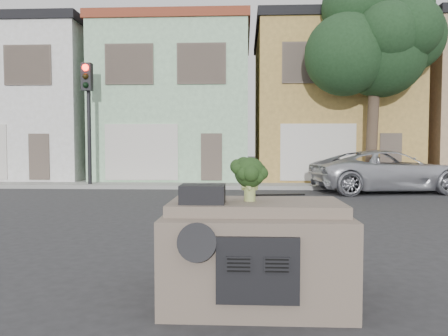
{
  "coord_description": "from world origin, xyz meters",
  "views": [
    {
      "loc": [
        -0.13,
        -8.04,
        1.75
      ],
      "look_at": [
        -0.53,
        0.5,
        1.3
      ],
      "focal_mm": 35.0,
      "sensor_mm": 36.0,
      "label": 1
    }
  ],
  "objects": [
    {
      "name": "traffic_signal",
      "position": [
        -6.5,
        9.5,
        2.55
      ],
      "size": [
        0.4,
        0.4,
        5.1
      ],
      "primitive_type": "cube",
      "color": "black",
      "rests_on": "ground"
    },
    {
      "name": "ground_plane",
      "position": [
        0.0,
        0.0,
        0.0
      ],
      "size": [
        120.0,
        120.0,
        0.0
      ],
      "primitive_type": "plane",
      "color": "#303033",
      "rests_on": "ground"
    },
    {
      "name": "instrument_hump",
      "position": [
        -0.58,
        -3.35,
        1.22
      ],
      "size": [
        0.48,
        0.38,
        0.2
      ],
      "primitive_type": "cube",
      "color": "black",
      "rests_on": "car_dashboard"
    },
    {
      "name": "broccoli",
      "position": [
        -0.07,
        -3.15,
        1.37
      ],
      "size": [
        0.57,
        0.57,
        0.51
      ],
      "primitive_type": "cube",
      "rotation": [
        0.0,
        0.0,
        4.17
      ],
      "color": "black",
      "rests_on": "car_dashboard"
    },
    {
      "name": "wiper_arm",
      "position": [
        0.28,
        -2.62,
        1.13
      ],
      "size": [
        0.69,
        0.15,
        0.02
      ],
      "primitive_type": "cube",
      "rotation": [
        0.0,
        0.0,
        0.17
      ],
      "color": "black",
      "rests_on": "car_dashboard"
    },
    {
      "name": "townhouse_tan",
      "position": [
        4.0,
        14.5,
        3.77
      ],
      "size": [
        7.2,
        8.2,
        7.55
      ],
      "primitive_type": "cube",
      "color": "tan",
      "rests_on": "ground"
    },
    {
      "name": "car_dashboard",
      "position": [
        0.0,
        -3.0,
        0.56
      ],
      "size": [
        2.0,
        1.8,
        1.12
      ],
      "primitive_type": "cube",
      "color": "#716154",
      "rests_on": "ground"
    },
    {
      "name": "townhouse_white",
      "position": [
        -11.0,
        14.5,
        3.77
      ],
      "size": [
        7.2,
        8.2,
        7.55
      ],
      "primitive_type": "cube",
      "color": "white",
      "rests_on": "ground"
    },
    {
      "name": "sidewalk",
      "position": [
        0.0,
        10.5,
        0.07
      ],
      "size": [
        40.0,
        3.0,
        0.15
      ],
      "primitive_type": "cube",
      "color": "gray",
      "rests_on": "ground"
    },
    {
      "name": "tree_near",
      "position": [
        5.0,
        9.8,
        4.25
      ],
      "size": [
        4.4,
        4.0,
        8.5
      ],
      "primitive_type": "cube",
      "color": "#1B371C",
      "rests_on": "ground"
    },
    {
      "name": "silver_pickup",
      "position": [
        5.21,
        8.37,
        0.0
      ],
      "size": [
        5.95,
        3.41,
        1.56
      ],
      "primitive_type": "imported",
      "rotation": [
        0.0,
        0.0,
        1.72
      ],
      "color": "silver",
      "rests_on": "ground"
    },
    {
      "name": "townhouse_mint",
      "position": [
        -3.5,
        14.5,
        3.77
      ],
      "size": [
        7.2,
        8.2,
        7.55
      ],
      "primitive_type": "cube",
      "color": "#A4D4A7",
      "rests_on": "ground"
    }
  ]
}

